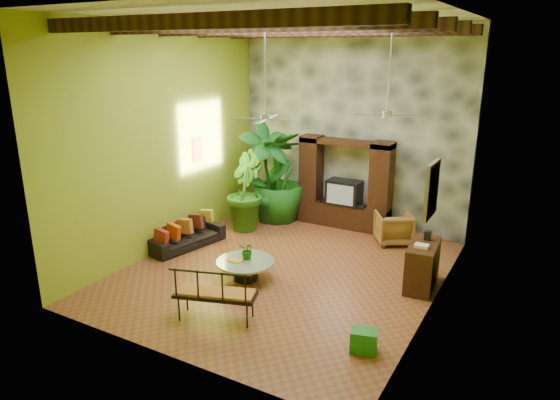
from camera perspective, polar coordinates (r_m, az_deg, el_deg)
The scene contains 23 objects.
ground at distance 10.48m, azimuth 0.56°, elevation -8.05°, with size 7.00×7.00×0.00m, color brown.
ceiling at distance 9.53m, azimuth 0.65°, elevation 20.38°, with size 6.00×7.00×0.02m, color silver.
back_wall at distance 12.83m, azimuth 8.26°, elevation 8.10°, with size 6.00×0.02×5.00m, color #91AC27.
left_wall at distance 11.43m, azimuth -12.78°, elevation 6.80°, with size 0.02×7.00×5.00m, color #91AC27.
right_wall at distance 8.69m, azimuth 18.22°, elevation 3.28°, with size 0.02×7.00×5.00m, color #91AC27.
stone_accent_wall at distance 12.77m, azimuth 8.16°, elevation 8.07°, with size 5.98×0.10×4.98m, color #3D3F45.
ceiling_beams at distance 9.52m, azimuth 0.65°, elevation 19.06°, with size 5.95×5.36×0.22m.
entertainment_center at distance 12.82m, azimuth 7.37°, elevation 1.11°, with size 2.40×0.55×2.30m.
ceiling_fan_front at distance 9.32m, azimuth -1.69°, elevation 10.62°, with size 1.28×1.28×1.86m.
ceiling_fan_back at distance 10.04m, azimuth 12.21°, elevation 10.70°, with size 1.28×1.28×1.86m.
wall_art_mask at distance 12.22m, azimuth -9.39°, elevation 5.72°, with size 0.06×0.32×0.55m, color #BB7D16.
wall_art_painting at distance 8.17m, azimuth 16.95°, elevation 1.13°, with size 0.06×0.70×0.90m, color #295B99.
sofa at distance 11.81m, azimuth -10.71°, elevation -3.98°, with size 1.87×0.73×0.55m, color black.
wicker_armchair at distance 12.08m, azimuth 12.86°, elevation -3.14°, with size 0.79×0.81×0.74m, color olive.
tall_plant_a at distance 12.93m, azimuth -1.52°, elevation 3.16°, with size 1.42×0.96×2.70m, color #1A6521.
tall_plant_b at distance 12.59m, azimuth -4.12°, elevation 1.07°, with size 1.10×0.89×2.00m, color #2A681B.
tall_plant_c at distance 13.13m, azimuth -0.18°, elevation 2.68°, with size 1.34×1.34×2.40m, color #1B6019.
coffee_table at distance 10.02m, azimuth -3.94°, elevation -7.69°, with size 1.16×1.16×0.40m.
centerpiece_plant at distance 9.98m, azimuth -3.72°, elevation -5.77°, with size 0.33×0.28×0.36m, color #205716.
yellow_tray at distance 9.95m, azimuth -5.13°, elevation -6.92°, with size 0.25×0.18×0.03m, color gold.
iron_bench at distance 8.52m, azimuth -7.71°, elevation -10.32°, with size 1.47×0.93×0.57m.
side_console at distance 10.01m, azimuth 15.96°, elevation -7.21°, with size 0.50×1.11×0.89m, color #311C0F.
green_bin at distance 7.97m, azimuth 9.56°, elevation -15.56°, with size 0.40×0.30×0.35m, color #1F753D.
Camera 1 is at (4.59, -8.33, 4.41)m, focal length 32.00 mm.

